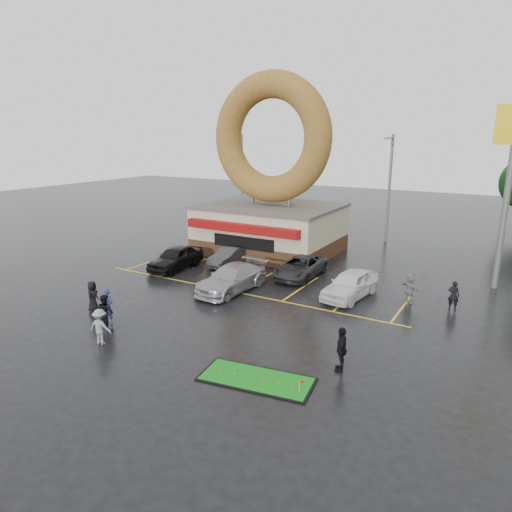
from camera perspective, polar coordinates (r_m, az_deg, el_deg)
The scene contains 19 objects.
ground at distance 24.28m, azimuth -6.86°, elevation -6.82°, with size 120.00×120.00×0.00m, color black.
donut_shop at distance 35.39m, azimuth 1.81°, elevation 7.64°, with size 10.20×8.70×13.50m.
shell_sign at distance 29.89m, azimuth 29.31°, elevation 10.05°, with size 2.20×0.36×10.60m.
streetlight_left at distance 44.84m, azimuth -1.83°, elevation 9.60°, with size 0.40×2.21×9.00m.
streetlight_mid at distance 40.20m, azimuth 16.31°, elevation 8.39°, with size 0.40×2.21×9.00m.
car_black at distance 31.74m, azimuth -10.00°, elevation -0.20°, with size 1.86×4.63×1.58m, color black.
car_dgrey at distance 32.21m, azimuth -3.31°, elevation -0.05°, with size 1.35×3.87×1.28m, color #2F2E31.
car_silver at distance 26.92m, azimuth -3.07°, elevation -2.81°, with size 2.13×5.24×1.52m, color #A2A2A7.
car_grey at distance 29.62m, azimuth 5.54°, elevation -1.39°, with size 2.20×4.77×1.33m, color #2A2A2C.
car_white at distance 26.34m, azimuth 11.70°, elevation -3.48°, with size 1.83×4.54×1.55m, color white.
person_blue at distance 23.34m, azimuth -18.09°, elevation -6.05°, with size 0.65×0.43×1.79m, color navy.
person_blackjkt at distance 22.78m, azimuth -18.34°, elevation -6.67°, with size 0.84×0.66×1.74m, color black.
person_hoodie at distance 21.36m, azimuth -18.90°, elevation -8.35°, with size 1.04×0.60×1.61m, color gray.
person_bystander at distance 25.31m, azimuth -19.75°, elevation -4.75°, with size 0.79×0.52×1.63m, color black.
person_cameraman at distance 18.35m, azimuth 10.64°, elevation -11.36°, with size 1.06×0.44×1.82m, color black.
person_walker_near at distance 26.39m, azimuth 18.70°, elevation -3.82°, with size 1.54×0.49×1.66m, color gray.
person_walker_far at distance 26.17m, azimuth 23.47°, elevation -4.54°, with size 0.57×0.38×1.58m, color black.
dumpster at distance 38.64m, azimuth -4.08°, elevation 2.49°, with size 1.80×1.20×1.30m, color #173B1B.
putting_green at distance 17.81m, azimuth 0.06°, elevation -15.13°, with size 4.55×2.47×0.54m.
Camera 1 is at (13.82, -17.84, 8.96)m, focal length 32.00 mm.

